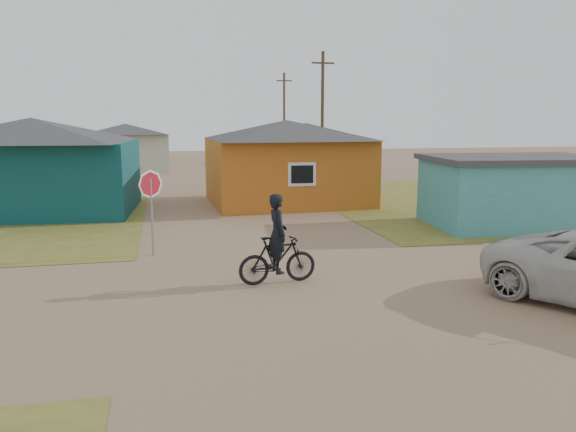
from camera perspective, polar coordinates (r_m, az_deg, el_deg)
The scene contains 12 objects.
ground at distance 12.88m, azimuth 2.28°, elevation -7.97°, with size 120.00×120.00×0.00m, color #8F6D52.
grass_ne at distance 30.44m, azimuth 21.97°, elevation 1.68°, with size 20.00×18.00×0.00m, color olive.
house_teal at distance 25.99m, azimuth -24.40°, elevation 4.79°, with size 8.93×7.08×4.00m.
house_yellow at distance 26.53m, azimuth -0.14°, elevation 5.64°, with size 7.72×6.76×3.90m.
shed_turquoise at distance 22.44m, azimuth 21.97°, elevation 2.39°, with size 6.71×4.93×2.60m.
house_pale_west at distance 45.99m, azimuth -16.10°, elevation 6.84°, with size 7.04×6.15×3.60m.
house_beige_east at distance 53.53m, azimuth 1.80°, elevation 7.58°, with size 6.95×6.05×3.60m.
house_pale_north at distance 58.91m, azimuth -23.22°, elevation 6.90°, with size 6.28×5.81×3.40m.
utility_pole_near at distance 35.20m, azimuth 3.51°, elevation 10.12°, with size 1.40×0.20×8.00m.
utility_pole_far at distance 50.98m, azimuth -0.39°, elevation 10.03°, with size 1.40×0.20×8.00m.
stop_sign at distance 16.54m, azimuth -13.76°, elevation 2.29°, with size 0.80×0.26×2.52m.
cyclist at distance 13.52m, azimuth -1.07°, elevation -3.59°, with size 1.99×0.76×2.19m.
Camera 1 is at (-3.13, -11.86, 3.93)m, focal length 35.00 mm.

